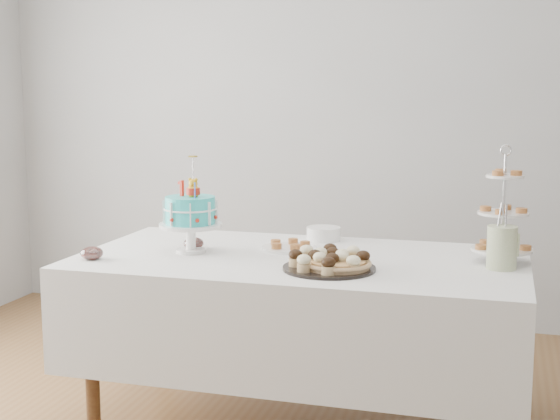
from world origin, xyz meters
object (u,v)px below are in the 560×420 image
(tiered_stand, at_px, (503,214))
(plate_stack, at_px, (324,234))
(utensil_pitcher, at_px, (502,246))
(jam_bowl_b, at_px, (194,243))
(cupcake_tray, at_px, (329,260))
(pastry_plate, at_px, (289,246))
(pie, at_px, (337,265))
(table, at_px, (300,307))
(birthday_cake, at_px, (191,227))
(jam_bowl_a, at_px, (92,253))

(tiered_stand, xyz_separation_m, plate_stack, (-0.83, 0.27, -0.17))
(plate_stack, height_order, utensil_pitcher, utensil_pitcher)
(tiered_stand, distance_m, jam_bowl_b, 1.36)
(cupcake_tray, distance_m, pastry_plate, 0.44)
(jam_bowl_b, bearing_deg, pie, -19.32)
(pastry_plate, height_order, jam_bowl_b, jam_bowl_b)
(tiered_stand, height_order, plate_stack, tiered_stand)
(jam_bowl_b, bearing_deg, cupcake_tray, -19.38)
(utensil_pitcher, bearing_deg, cupcake_tray, -155.59)
(pie, height_order, plate_stack, plate_stack)
(table, distance_m, cupcake_tray, 0.38)
(jam_bowl_b, bearing_deg, tiered_stand, 4.11)
(birthday_cake, relative_size, utensil_pitcher, 1.60)
(plate_stack, relative_size, utensil_pitcher, 0.61)
(pastry_plate, xyz_separation_m, jam_bowl_a, (-0.75, -0.44, 0.01))
(pastry_plate, bearing_deg, plate_stack, 68.92)
(jam_bowl_a, bearing_deg, table, 19.68)
(jam_bowl_a, bearing_deg, birthday_cake, 35.66)
(birthday_cake, xyz_separation_m, jam_bowl_b, (-0.02, 0.08, -0.09))
(table, height_order, plate_stack, plate_stack)
(birthday_cake, xyz_separation_m, pastry_plate, (0.40, 0.19, -0.10))
(tiered_stand, relative_size, jam_bowl_a, 5.14)
(birthday_cake, bearing_deg, table, 28.05)
(table, distance_m, tiered_stand, 0.95)
(table, relative_size, cupcake_tray, 5.11)
(pastry_plate, height_order, utensil_pitcher, utensil_pitcher)
(jam_bowl_b, distance_m, utensil_pitcher, 1.35)
(tiered_stand, height_order, jam_bowl_a, tiered_stand)
(plate_stack, bearing_deg, pie, -72.33)
(birthday_cake, height_order, pastry_plate, birthday_cake)
(table, height_order, jam_bowl_a, jam_bowl_a)
(pie, bearing_deg, birthday_cake, 166.07)
(birthday_cake, height_order, plate_stack, birthday_cake)
(pie, bearing_deg, cupcake_tray, 161.75)
(table, distance_m, plate_stack, 0.48)
(cupcake_tray, distance_m, plate_stack, 0.63)
(cupcake_tray, relative_size, pie, 1.36)
(jam_bowl_a, height_order, utensil_pitcher, utensil_pitcher)
(jam_bowl_b, bearing_deg, pastry_plate, 14.57)
(jam_bowl_a, bearing_deg, tiered_stand, 14.27)
(birthday_cake, relative_size, jam_bowl_a, 4.47)
(pie, xyz_separation_m, tiered_stand, (0.63, 0.35, 0.18))
(table, xyz_separation_m, jam_bowl_a, (-0.84, -0.30, 0.25))
(utensil_pitcher, bearing_deg, tiered_stand, 96.95)
(pastry_plate, distance_m, jam_bowl_b, 0.44)
(table, relative_size, jam_bowl_b, 20.91)
(table, xyz_separation_m, jam_bowl_b, (-0.51, 0.03, 0.25))
(birthday_cake, xyz_separation_m, cupcake_tray, (0.67, -0.16, -0.08))
(pie, relative_size, jam_bowl_b, 3.01)
(cupcake_tray, xyz_separation_m, pastry_plate, (-0.26, 0.35, -0.03))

